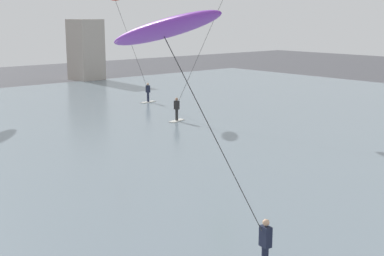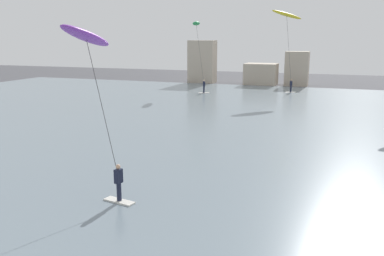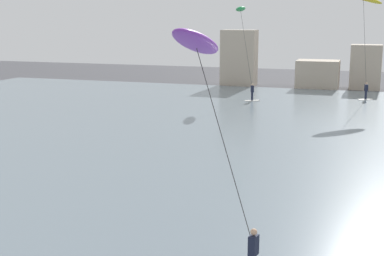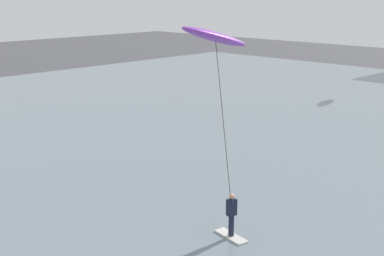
# 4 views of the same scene
# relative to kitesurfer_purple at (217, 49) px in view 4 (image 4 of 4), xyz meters

# --- Properties ---
(kitesurfer_purple) EXTENTS (3.79, 3.91, 7.50)m
(kitesurfer_purple) POSITION_rel_kitesurfer_purple_xyz_m (0.00, 0.00, 0.00)
(kitesurfer_purple) COLOR silver
(kitesurfer_purple) RESTS_ON water_bay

